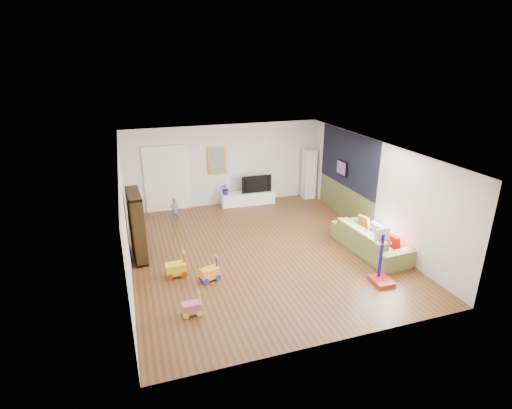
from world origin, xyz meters
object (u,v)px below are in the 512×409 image
object	(u,v)px
sofa	(370,240)
basketball_hoop	(385,258)
bookshelf	(137,226)
media_console	(248,198)

from	to	relation	value
sofa	basketball_hoop	world-z (taller)	basketball_hoop
sofa	basketball_hoop	bearing A→B (deg)	153.18
sofa	basketball_hoop	distance (m)	1.56
basketball_hoop	bookshelf	bearing A→B (deg)	152.08
media_console	sofa	xyz separation A→B (m)	(1.95, -4.35, 0.13)
bookshelf	basketball_hoop	bearing A→B (deg)	-33.55
sofa	bookshelf	bearing A→B (deg)	70.54
media_console	sofa	world-z (taller)	sofa
media_console	basketball_hoop	distance (m)	5.93
sofa	media_console	bearing A→B (deg)	20.22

